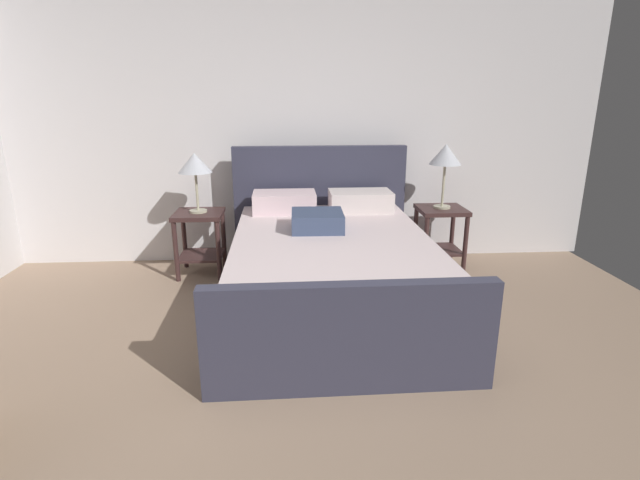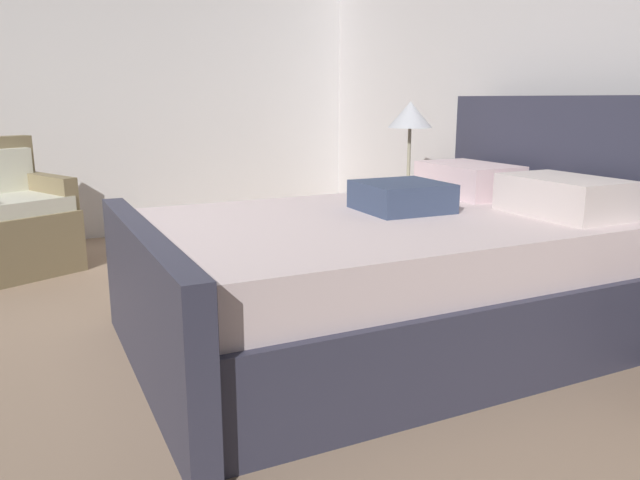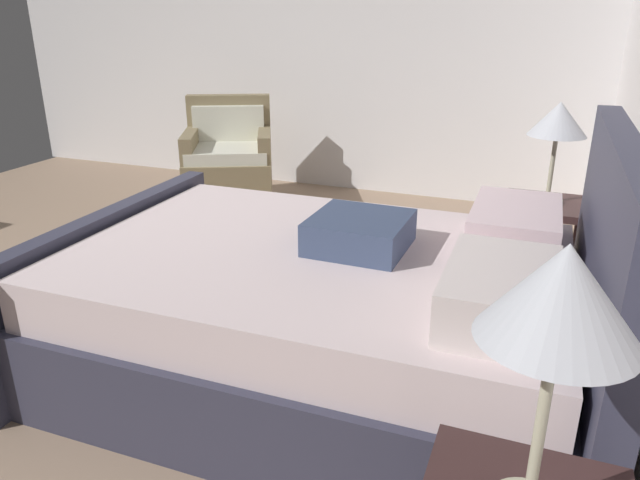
# 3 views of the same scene
# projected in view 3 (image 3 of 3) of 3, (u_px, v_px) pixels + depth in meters

# --- Properties ---
(ground_plane) EXTENTS (5.74, 5.75, 0.02)m
(ground_plane) POSITION_uv_depth(u_px,v_px,m) (73.00, 306.00, 3.41)
(ground_plane) COLOR gray
(wall_side_left) EXTENTS (0.12, 5.87, 2.72)m
(wall_side_left) POSITION_uv_depth(u_px,v_px,m) (281.00, 37.00, 5.46)
(wall_side_left) COLOR silver
(wall_side_left) RESTS_ON ground
(bed) EXTENTS (1.68, 2.33, 1.18)m
(bed) POSITION_uv_depth(u_px,v_px,m) (331.00, 310.00, 2.61)
(bed) COLOR #343548
(bed) RESTS_ON ground
(table_lamp_right) EXTENTS (0.30, 0.30, 0.60)m
(table_lamp_right) POSITION_uv_depth(u_px,v_px,m) (561.00, 302.00, 1.05)
(table_lamp_right) COLOR #B7B293
(table_lamp_right) RESTS_ON nightstand_right
(nightstand_left) EXTENTS (0.44, 0.44, 0.60)m
(nightstand_left) POSITION_uv_depth(u_px,v_px,m) (542.00, 236.00, 3.30)
(nightstand_left) COLOR #3D2625
(nightstand_left) RESTS_ON ground
(table_lamp_left) EXTENTS (0.30, 0.30, 0.54)m
(table_lamp_left) POSITION_uv_depth(u_px,v_px,m) (558.00, 122.00, 3.08)
(table_lamp_left) COLOR #B7B293
(table_lamp_left) RESTS_ON nightstand_left
(armchair) EXTENTS (0.97, 0.96, 0.90)m
(armchair) POSITION_uv_depth(u_px,v_px,m) (229.00, 164.00, 5.10)
(armchair) COLOR #857453
(armchair) RESTS_ON ground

